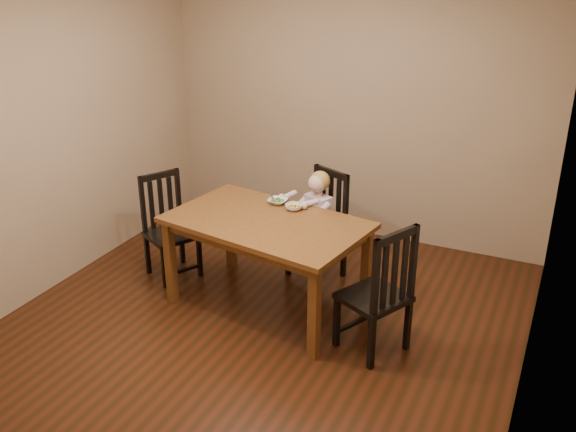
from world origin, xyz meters
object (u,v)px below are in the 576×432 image
at_px(bowl_peas, 278,201).
at_px(bowl_veg, 294,207).
at_px(chair_right, 379,293).
at_px(toddler, 317,214).
at_px(chair_left, 169,228).
at_px(dining_table, 267,231).
at_px(chair_child, 320,227).

bearing_deg(bowl_peas, bowl_veg, -19.71).
xyz_separation_m(chair_right, bowl_veg, (-0.94, 0.54, 0.32)).
distance_m(chair_right, toddler, 1.27).
bearing_deg(chair_left, bowl_veg, 125.31).
bearing_deg(dining_table, chair_child, 75.67).
height_order(dining_table, toddler, toddler).
bearing_deg(chair_left, dining_table, 110.34).
xyz_separation_m(dining_table, chair_right, (1.05, -0.24, -0.20)).
relative_size(dining_table, toddler, 3.22).
height_order(dining_table, bowl_peas, bowl_peas).
height_order(toddler, bowl_veg, toddler).
xyz_separation_m(chair_child, chair_right, (0.86, -0.96, 0.02)).
relative_size(toddler, bowl_peas, 3.31).
bearing_deg(chair_right, chair_left, 105.92).
bearing_deg(bowl_veg, toddler, 81.52).
bearing_deg(chair_right, toddler, 70.24).
xyz_separation_m(dining_table, chair_child, (0.18, 0.72, -0.22)).
bearing_deg(chair_right, bowl_veg, 86.38).
distance_m(dining_table, chair_child, 0.78).
height_order(chair_left, bowl_veg, chair_left).
height_order(chair_child, bowl_peas, chair_child).
relative_size(chair_child, bowl_veg, 6.71).
bearing_deg(chair_child, chair_left, 47.59).
bearing_deg(bowl_veg, chair_left, -172.62).
xyz_separation_m(chair_left, bowl_peas, (1.01, 0.22, 0.35)).
height_order(chair_left, toddler, chair_left).
height_order(chair_left, chair_right, chair_right).
xyz_separation_m(chair_right, toddler, (-0.88, 0.91, 0.12)).
distance_m(chair_right, bowl_veg, 1.13).
bearing_deg(bowl_peas, dining_table, -78.33).
xyz_separation_m(chair_child, toddler, (-0.02, -0.05, 0.14)).
relative_size(dining_table, bowl_peas, 10.66).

